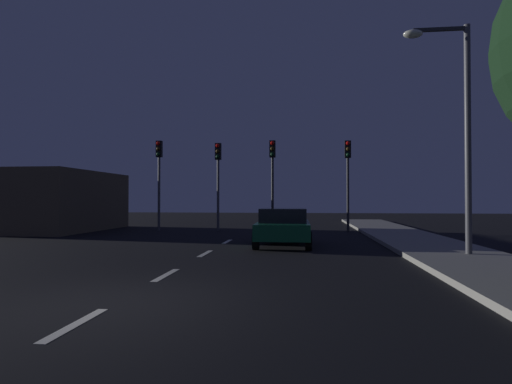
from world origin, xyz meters
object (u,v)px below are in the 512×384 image
(traffic_signal_center_left, at_px, (218,169))
(traffic_signal_far_right, at_px, (348,168))
(car_stopped_ahead, at_px, (283,226))
(traffic_signal_far_left, at_px, (159,168))
(traffic_signal_center_right, at_px, (272,168))
(street_lamp_right, at_px, (457,117))

(traffic_signal_center_left, xyz_separation_m, traffic_signal_far_right, (6.91, 0.00, 0.02))
(traffic_signal_far_right, xyz_separation_m, car_stopped_ahead, (-3.04, -6.78, -2.65))
(traffic_signal_far_left, xyz_separation_m, car_stopped_ahead, (7.19, -6.78, -2.75))
(traffic_signal_center_right, bearing_deg, traffic_signal_far_left, 180.00)
(traffic_signal_far_right, bearing_deg, traffic_signal_center_right, 180.00)
(traffic_signal_center_right, bearing_deg, street_lamp_right, -57.97)
(traffic_signal_center_right, bearing_deg, traffic_signal_center_left, -180.00)
(traffic_signal_center_right, xyz_separation_m, street_lamp_right, (6.09, -9.73, 0.70))
(traffic_signal_far_left, bearing_deg, street_lamp_right, -38.22)
(traffic_signal_far_right, bearing_deg, traffic_signal_far_left, 180.00)
(traffic_signal_center_left, xyz_separation_m, car_stopped_ahead, (3.87, -6.78, -2.63))
(traffic_signal_far_right, bearing_deg, street_lamp_right, -77.65)
(street_lamp_right, bearing_deg, traffic_signal_far_left, 141.78)
(traffic_signal_center_left, relative_size, car_stopped_ahead, 1.16)
(traffic_signal_center_right, height_order, traffic_signal_far_right, traffic_signal_center_right)
(traffic_signal_center_right, distance_m, street_lamp_right, 11.50)
(car_stopped_ahead, bearing_deg, traffic_signal_far_right, 65.85)
(traffic_signal_center_right, bearing_deg, car_stopped_ahead, -82.29)
(car_stopped_ahead, xyz_separation_m, street_lamp_right, (5.17, -2.95, 3.39))
(traffic_signal_far_left, relative_size, traffic_signal_center_right, 1.02)
(traffic_signal_far_left, xyz_separation_m, traffic_signal_center_right, (6.27, -0.00, -0.05))
(traffic_signal_center_left, bearing_deg, traffic_signal_far_left, 179.99)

